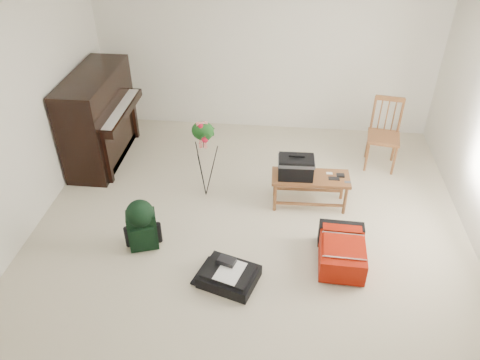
# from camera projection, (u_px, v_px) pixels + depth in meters

# --- Properties ---
(floor) EXTENTS (5.00, 5.50, 0.01)m
(floor) POSITION_uv_depth(u_px,v_px,m) (248.00, 243.00, 5.26)
(floor) COLOR beige
(floor) RESTS_ON ground
(ceiling) EXTENTS (5.00, 5.50, 0.01)m
(ceiling) POSITION_uv_depth(u_px,v_px,m) (251.00, 17.00, 3.81)
(ceiling) COLOR white
(ceiling) RESTS_ON wall_back
(wall_back) EXTENTS (5.00, 0.04, 2.50)m
(wall_back) POSITION_uv_depth(u_px,v_px,m) (266.00, 49.00, 6.77)
(wall_back) COLOR white
(wall_back) RESTS_ON floor
(wall_left) EXTENTS (0.04, 5.50, 2.50)m
(wall_left) POSITION_uv_depth(u_px,v_px,m) (4.00, 135.00, 4.75)
(wall_left) COLOR white
(wall_left) RESTS_ON floor
(piano) EXTENTS (0.71, 1.50, 1.25)m
(piano) POSITION_uv_depth(u_px,v_px,m) (100.00, 119.00, 6.40)
(piano) COLOR black
(piano) RESTS_ON floor
(bench) EXTENTS (0.94, 0.40, 0.72)m
(bench) POSITION_uv_depth(u_px,v_px,m) (301.00, 170.00, 5.55)
(bench) COLOR brown
(bench) RESTS_ON floor
(dining_chair) EXTENTS (0.48, 0.48, 0.97)m
(dining_chair) POSITION_uv_depth(u_px,v_px,m) (383.00, 135.00, 6.31)
(dining_chair) COLOR brown
(dining_chair) RESTS_ON floor
(red_suitcase) EXTENTS (0.49, 0.71, 0.30)m
(red_suitcase) POSITION_uv_depth(u_px,v_px,m) (341.00, 248.00, 4.97)
(red_suitcase) COLOR #A21806
(red_suitcase) RESTS_ON floor
(black_duffel) EXTENTS (0.66, 0.59, 0.23)m
(black_duffel) POSITION_uv_depth(u_px,v_px,m) (229.00, 275.00, 4.75)
(black_duffel) COLOR black
(black_duffel) RESTS_ON floor
(green_backpack) EXTENTS (0.35, 0.33, 0.61)m
(green_backpack) POSITION_uv_depth(u_px,v_px,m) (141.00, 223.00, 5.02)
(green_backpack) COLOR black
(green_backpack) RESTS_ON floor
(flower_stand) EXTENTS (0.42, 0.42, 1.08)m
(flower_stand) POSITION_uv_depth(u_px,v_px,m) (204.00, 160.00, 5.69)
(flower_stand) COLOR black
(flower_stand) RESTS_ON floor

